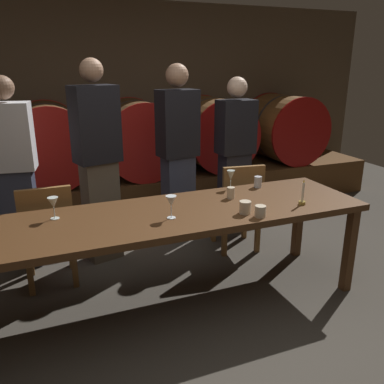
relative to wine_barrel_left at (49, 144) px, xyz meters
name	(u,v)px	position (x,y,z in m)	size (l,w,h in m)	color
ground_plane	(228,318)	(1.03, -2.45, -0.91)	(9.12, 9.12, 0.00)	#3F3A33
back_wall	(127,105)	(1.03, 0.55, 0.34)	(7.01, 0.24, 2.50)	brown
barrel_shelf	(141,192)	(1.03, 0.00, -0.68)	(6.31, 0.90, 0.46)	brown
wine_barrel_left	(49,144)	(0.00, 0.00, 0.00)	(0.92, 0.84, 0.92)	#513319
wine_barrel_center	(137,138)	(1.01, 0.00, 0.00)	(0.92, 0.84, 0.92)	#513319
wine_barrel_right	(213,133)	(2.02, 0.00, 0.00)	(0.92, 0.84, 0.92)	brown
wine_barrel_far_right	(284,128)	(3.10, 0.00, 0.00)	(0.92, 0.84, 0.92)	brown
dining_table	(177,220)	(0.76, -2.12, -0.22)	(2.83, 0.80, 0.75)	#4C2D16
chair_left	(48,231)	(-0.12, -1.50, -0.42)	(0.40, 0.40, 0.88)	brown
chair_right	(239,203)	(1.62, -1.47, -0.42)	(0.45, 0.45, 0.88)	brown
guest_far_left	(14,174)	(-0.34, -1.01, -0.05)	(0.41, 0.29, 1.68)	#33384C
guest_center_left	(98,162)	(0.36, -1.15, 0.03)	(0.43, 0.33, 1.81)	brown
guest_center_right	(178,153)	(1.18, -0.98, 0.01)	(0.41, 0.29, 1.77)	#33384C
guest_far_right	(235,155)	(1.81, -0.99, -0.07)	(0.39, 0.25, 1.64)	black
candle_center	(302,198)	(1.69, -2.33, -0.10)	(0.05, 0.05, 0.20)	olive
wine_glass_left	(53,203)	(-0.07, -1.94, -0.04)	(0.07, 0.07, 0.15)	silver
wine_glass_center	(171,202)	(0.68, -2.23, -0.04)	(0.08, 0.08, 0.16)	white
wine_glass_right	(231,176)	(1.37, -1.77, -0.04)	(0.07, 0.07, 0.16)	silver
cup_far_left	(245,207)	(1.19, -2.33, -0.11)	(0.08, 0.08, 0.09)	beige
cup_center_left	(231,193)	(1.25, -2.00, -0.11)	(0.06, 0.06, 0.09)	beige
cup_center_right	(260,211)	(1.26, -2.43, -0.11)	(0.08, 0.08, 0.08)	beige
cup_far_right	(258,182)	(1.60, -1.82, -0.11)	(0.06, 0.06, 0.10)	silver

